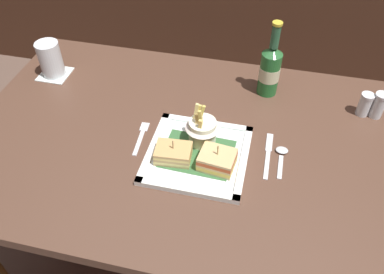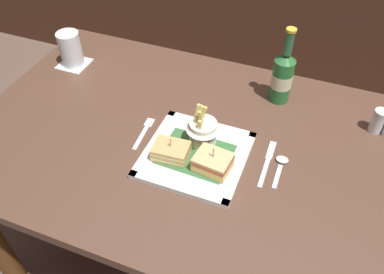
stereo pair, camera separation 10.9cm
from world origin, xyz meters
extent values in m
plane|color=brown|center=(0.00, 0.00, 0.00)|extent=(6.00, 6.00, 0.00)
cube|color=brown|center=(0.00, 0.00, 0.71)|extent=(1.30, 0.84, 0.03)
cylinder|color=brown|center=(-0.57, 0.35, 0.35)|extent=(0.07, 0.07, 0.70)
cylinder|color=#522C28|center=(0.57, 0.35, 0.35)|extent=(0.07, 0.07, 0.70)
cube|color=white|center=(0.05, -0.06, 0.74)|extent=(0.27, 0.27, 0.01)
cube|color=#356536|center=(0.05, -0.06, 0.74)|extent=(0.20, 0.16, 0.00)
cube|color=white|center=(0.05, -0.19, 0.74)|extent=(0.27, 0.02, 0.01)
cube|color=white|center=(0.05, 0.06, 0.74)|extent=(0.27, 0.02, 0.01)
cube|color=white|center=(-0.08, -0.06, 0.74)|extent=(0.02, 0.27, 0.01)
cube|color=white|center=(0.17, -0.06, 0.74)|extent=(0.02, 0.27, 0.01)
cube|color=tan|center=(-0.01, -0.09, 0.74)|extent=(0.10, 0.08, 0.01)
cube|color=#ECD584|center=(-0.01, -0.09, 0.75)|extent=(0.10, 0.08, 0.01)
cube|color=tan|center=(-0.01, -0.09, 0.76)|extent=(0.10, 0.08, 0.01)
cube|color=#EFD277|center=(-0.01, -0.09, 0.77)|extent=(0.10, 0.08, 0.01)
cube|color=tan|center=(-0.01, -0.09, 0.78)|extent=(0.10, 0.08, 0.01)
cylinder|color=tan|center=(-0.01, -0.09, 0.77)|extent=(0.00, 0.00, 0.07)
cube|color=tan|center=(0.11, -0.09, 0.74)|extent=(0.10, 0.09, 0.01)
cube|color=#EAC553|center=(0.11, -0.09, 0.75)|extent=(0.10, 0.09, 0.01)
cube|color=tan|center=(0.11, -0.09, 0.76)|extent=(0.10, 0.09, 0.01)
cube|color=#C9542B|center=(0.11, -0.09, 0.77)|extent=(0.10, 0.09, 0.01)
cube|color=tan|center=(0.11, -0.09, 0.78)|extent=(0.10, 0.09, 0.01)
cylinder|color=tan|center=(0.11, -0.09, 0.78)|extent=(0.00, 0.00, 0.08)
cylinder|color=white|center=(0.05, -0.01, 0.78)|extent=(0.08, 0.08, 0.07)
cone|color=white|center=(0.05, -0.01, 0.81)|extent=(0.10, 0.10, 0.03)
cube|color=#DBBE5A|center=(0.05, -0.02, 0.82)|extent=(0.02, 0.01, 0.08)
cube|color=#F0D882|center=(0.02, 0.00, 0.82)|extent=(0.02, 0.02, 0.08)
cube|color=#DAC457|center=(0.04, 0.00, 0.82)|extent=(0.03, 0.02, 0.08)
cube|color=#DDB662|center=(0.04, -0.02, 0.81)|extent=(0.02, 0.02, 0.06)
cube|color=#E6C265|center=(0.05, -0.03, 0.81)|extent=(0.01, 0.01, 0.06)
cube|color=#DCC260|center=(0.03, 0.01, 0.82)|extent=(0.02, 0.02, 0.07)
cylinder|color=#246C30|center=(0.20, 0.27, 0.80)|extent=(0.06, 0.06, 0.14)
cone|color=#2A6531|center=(0.20, 0.27, 0.89)|extent=(0.06, 0.06, 0.02)
cylinder|color=#2B5D3D|center=(0.20, 0.27, 0.94)|extent=(0.03, 0.03, 0.07)
cylinder|color=gold|center=(0.20, 0.27, 0.98)|extent=(0.03, 0.03, 0.01)
cylinder|color=beige|center=(0.20, 0.27, 0.81)|extent=(0.07, 0.07, 0.05)
cube|color=white|center=(-0.52, 0.20, 0.73)|extent=(0.10, 0.10, 0.00)
cylinder|color=silver|center=(-0.52, 0.20, 0.79)|extent=(0.08, 0.08, 0.12)
cylinder|color=silver|center=(-0.52, 0.20, 0.77)|extent=(0.07, 0.07, 0.07)
cube|color=silver|center=(-0.13, -0.05, 0.73)|extent=(0.02, 0.10, 0.00)
cube|color=silver|center=(-0.13, 0.02, 0.73)|extent=(0.03, 0.04, 0.00)
cube|color=silver|center=(0.24, -0.05, 0.73)|extent=(0.01, 0.11, 0.00)
cube|color=silver|center=(0.23, 0.04, 0.73)|extent=(0.02, 0.07, 0.00)
cube|color=silver|center=(0.27, -0.05, 0.73)|extent=(0.01, 0.09, 0.00)
ellipsoid|color=silver|center=(0.27, 0.01, 0.74)|extent=(0.04, 0.03, 0.01)
cylinder|color=silver|center=(0.50, 0.23, 0.76)|extent=(0.04, 0.04, 0.07)
cylinder|color=white|center=(0.50, 0.23, 0.75)|extent=(0.03, 0.03, 0.04)
cylinder|color=silver|center=(0.50, 0.23, 0.80)|extent=(0.04, 0.04, 0.01)
cylinder|color=silver|center=(0.54, 0.23, 0.77)|extent=(0.04, 0.04, 0.07)
cylinder|color=#362A2C|center=(0.54, 0.23, 0.75)|extent=(0.03, 0.03, 0.04)
cylinder|color=silver|center=(0.54, 0.23, 0.81)|extent=(0.04, 0.04, 0.01)
camera|label=1|loc=(0.20, -0.78, 1.53)|focal=36.80mm
camera|label=2|loc=(0.30, -0.75, 1.53)|focal=36.80mm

